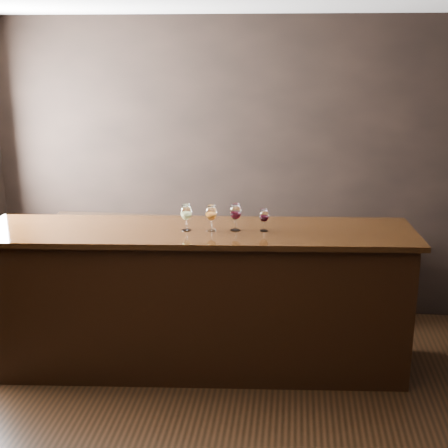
# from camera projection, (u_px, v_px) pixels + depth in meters

# --- Properties ---
(ground) EXTENTS (5.00, 5.00, 0.00)m
(ground) POSITION_uv_depth(u_px,v_px,m) (229.00, 443.00, 4.13)
(ground) COLOR black
(ground) RESTS_ON ground
(room_shell) EXTENTS (5.02, 4.52, 2.81)m
(room_shell) POSITION_uv_depth(u_px,v_px,m) (193.00, 171.00, 3.76)
(room_shell) COLOR black
(room_shell) RESTS_ON ground
(bar_counter) EXTENTS (3.27, 0.96, 1.13)m
(bar_counter) POSITION_uv_depth(u_px,v_px,m) (200.00, 302.00, 4.97)
(bar_counter) COLOR black
(bar_counter) RESTS_ON ground
(bar_top) EXTENTS (3.38, 1.04, 0.04)m
(bar_top) POSITION_uv_depth(u_px,v_px,m) (199.00, 232.00, 4.80)
(bar_top) COLOR black
(bar_top) RESTS_ON bar_counter
(back_bar_shelf) EXTENTS (2.61, 0.40, 0.94)m
(back_bar_shelf) POSITION_uv_depth(u_px,v_px,m) (187.00, 268.00, 6.00)
(back_bar_shelf) COLOR black
(back_bar_shelf) RESTS_ON ground
(glass_white) EXTENTS (0.09, 0.09, 0.21)m
(glass_white) POSITION_uv_depth(u_px,v_px,m) (186.00, 213.00, 4.74)
(glass_white) COLOR white
(glass_white) RESTS_ON bar_top
(glass_amber) EXTENTS (0.09, 0.09, 0.20)m
(glass_amber) POSITION_uv_depth(u_px,v_px,m) (211.00, 213.00, 4.73)
(glass_amber) COLOR white
(glass_amber) RESTS_ON bar_top
(glass_red_a) EXTENTS (0.09, 0.09, 0.21)m
(glass_red_a) POSITION_uv_depth(u_px,v_px,m) (235.00, 212.00, 4.73)
(glass_red_a) COLOR white
(glass_red_a) RESTS_ON bar_top
(glass_red_b) EXTENTS (0.07, 0.07, 0.17)m
(glass_red_b) POSITION_uv_depth(u_px,v_px,m) (264.00, 216.00, 4.73)
(glass_red_b) COLOR white
(glass_red_b) RESTS_ON bar_top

